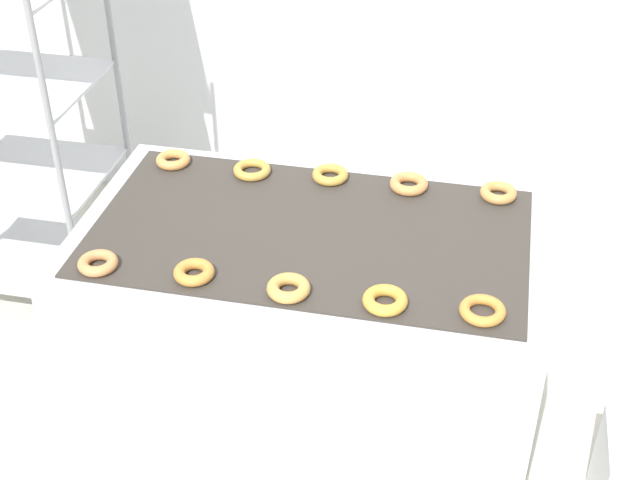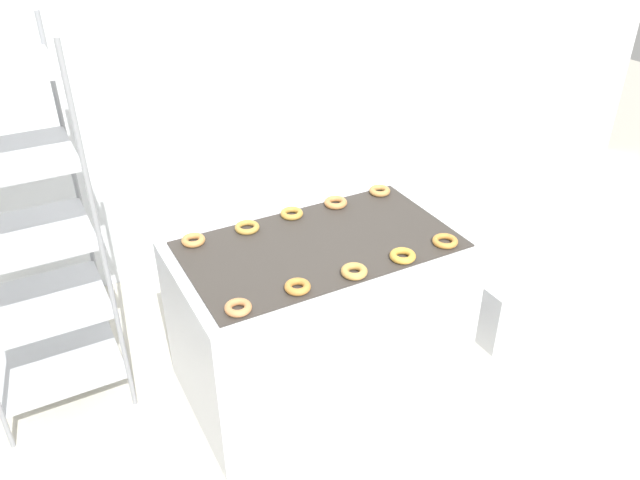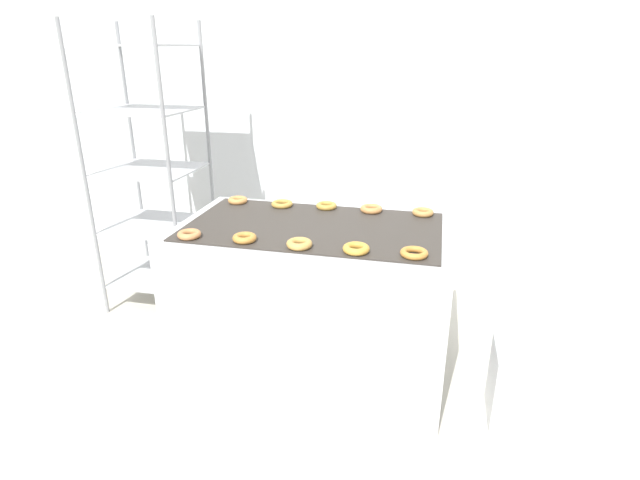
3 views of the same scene
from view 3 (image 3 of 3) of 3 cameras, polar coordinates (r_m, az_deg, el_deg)
ground_plane at (r=2.49m, az=-4.67°, el=-22.70°), size 14.00×14.00×0.00m
wall_back at (r=3.89m, az=4.62°, el=16.28°), size 8.00×0.05×2.80m
fryer_machine at (r=2.76m, az=-0.71°, el=-6.82°), size 1.42×0.83×0.86m
baking_rack_cart at (r=3.55m, az=-18.75°, el=7.56°), size 0.62×0.58×1.89m
glaze_bin at (r=2.71m, az=23.19°, el=-15.21°), size 0.39×0.29×0.39m
donut_near_leftmost at (r=2.51m, az=-14.72°, el=0.63°), size 0.11×0.11×0.03m
donut_near_left at (r=2.40m, az=-8.62°, el=0.23°), size 0.12×0.12×0.03m
donut_near_center at (r=2.30m, az=-2.38°, el=-0.44°), size 0.12×0.12×0.03m
donut_near_right at (r=2.26m, az=4.15°, el=-0.99°), size 0.12×0.12×0.03m
donut_near_rightmost at (r=2.25m, az=10.71°, el=-1.47°), size 0.12×0.12×0.03m
donut_far_leftmost at (r=3.02m, az=-9.38°, el=4.52°), size 0.11×0.11×0.03m
donut_far_left at (r=2.92m, az=-4.36°, el=4.14°), size 0.12×0.12×0.03m
donut_far_center at (r=2.87m, az=0.75°, el=3.94°), size 0.12×0.12×0.03m
donut_far_right at (r=2.82m, az=5.88°, el=3.56°), size 0.12×0.12×0.03m
donut_far_rightmost at (r=2.81m, az=11.68°, el=3.13°), size 0.12×0.12×0.03m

